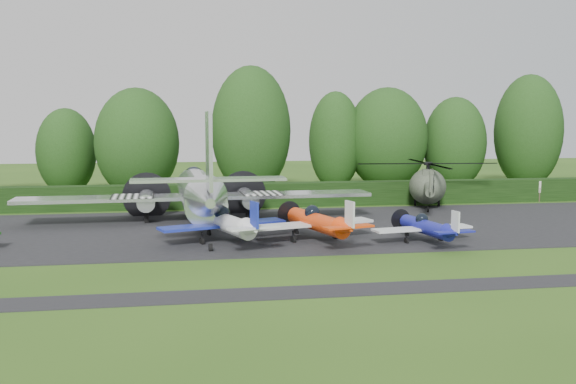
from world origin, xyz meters
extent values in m
plane|color=#284B15|center=(0.00, 0.00, 0.00)|extent=(160.00, 160.00, 0.00)
cube|color=black|center=(0.00, 10.00, 0.00)|extent=(70.00, 18.00, 0.01)
cube|color=black|center=(0.00, -6.00, 0.00)|extent=(70.00, 2.00, 0.00)
cube|color=black|center=(0.00, 21.00, 0.00)|extent=(90.00, 1.60, 2.00)
cylinder|color=white|center=(-2.94, 12.69, 2.17)|extent=(2.62, 13.68, 2.62)
cone|color=white|center=(-2.94, 20.35, 2.17)|extent=(2.62, 1.71, 2.62)
cone|color=white|center=(-2.94, 4.48, 2.74)|extent=(2.62, 3.42, 2.62)
sphere|color=black|center=(-2.94, 19.25, 2.74)|extent=(1.71, 1.71, 1.71)
cube|color=white|center=(-2.94, 13.83, 1.82)|extent=(25.08, 2.74, 0.25)
cube|color=white|center=(-7.50, 13.83, 1.96)|extent=(2.96, 2.85, 0.06)
cube|color=white|center=(1.62, 13.83, 1.96)|extent=(2.96, 2.85, 0.06)
cylinder|color=white|center=(-6.59, 14.51, 1.54)|extent=(1.25, 3.65, 1.25)
cylinder|color=white|center=(0.71, 14.51, 1.54)|extent=(1.25, 3.65, 1.25)
cylinder|color=black|center=(-6.59, 17.08, 1.54)|extent=(3.65, 0.03, 3.65)
cylinder|color=black|center=(0.71, 17.08, 1.54)|extent=(3.65, 0.03, 3.65)
cube|color=white|center=(-2.94, 3.57, 3.99)|extent=(8.55, 1.60, 0.16)
cube|color=white|center=(-2.94, 3.23, 5.59)|extent=(0.21, 2.51, 4.33)
cylinder|color=black|center=(-6.59, 14.05, 0.28)|extent=(0.28, 1.03, 1.03)
cylinder|color=black|center=(0.71, 14.05, 0.28)|extent=(0.28, 1.03, 1.03)
cylinder|color=black|center=(-2.94, 3.11, 0.21)|extent=(0.21, 0.50, 0.50)
cylinder|color=silver|center=(-1.52, 5.32, 1.22)|extent=(1.06, 6.10, 1.06)
sphere|color=black|center=(-1.52, 5.98, 1.72)|extent=(0.93, 0.93, 0.93)
cube|color=#19279A|center=(-1.52, 5.87, 1.05)|extent=(7.76, 1.44, 0.16)
cube|color=silver|center=(-1.52, 1.66, 1.50)|extent=(2.88, 0.78, 0.11)
cube|color=#19279A|center=(-1.52, 1.55, 2.22)|extent=(0.11, 0.89, 1.44)
cylinder|color=black|center=(-1.52, 9.25, 1.22)|extent=(1.66, 0.02, 1.66)
cylinder|color=black|center=(-2.96, 5.65, 0.20)|extent=(0.16, 0.49, 0.49)
cylinder|color=black|center=(-0.08, 5.65, 0.20)|extent=(0.16, 0.49, 0.49)
cylinder|color=black|center=(-1.52, 8.20, 0.18)|extent=(0.13, 0.44, 0.44)
cylinder|color=red|center=(3.84, 4.87, 1.21)|extent=(1.06, 6.06, 1.06)
sphere|color=black|center=(3.84, 5.53, 1.71)|extent=(0.93, 0.93, 0.93)
cube|color=silver|center=(3.84, 5.42, 1.05)|extent=(7.72, 1.43, 0.15)
cube|color=red|center=(3.84, 1.23, 1.49)|extent=(2.87, 0.77, 0.11)
cube|color=silver|center=(3.84, 1.12, 2.21)|extent=(0.11, 0.88, 1.43)
cylinder|color=black|center=(3.84, 8.78, 1.21)|extent=(1.65, 0.02, 1.65)
cylinder|color=black|center=(2.41, 5.20, 0.20)|extent=(0.15, 0.49, 0.49)
cylinder|color=black|center=(5.27, 5.20, 0.20)|extent=(0.15, 0.49, 0.49)
cylinder|color=black|center=(3.84, 7.74, 0.18)|extent=(0.13, 0.44, 0.44)
cylinder|color=navy|center=(10.11, 3.41, 0.98)|extent=(0.86, 4.90, 0.86)
sphere|color=black|center=(10.11, 3.95, 1.38)|extent=(0.75, 0.75, 0.75)
cube|color=silver|center=(10.11, 3.86, 0.85)|extent=(6.24, 1.16, 0.12)
cube|color=navy|center=(10.11, 0.47, 1.20)|extent=(2.32, 0.62, 0.09)
cube|color=silver|center=(10.11, 0.38, 1.78)|extent=(0.09, 0.71, 1.16)
cylinder|color=black|center=(10.11, 6.58, 0.98)|extent=(1.34, 0.02, 1.34)
cylinder|color=black|center=(8.95, 3.68, 0.16)|extent=(0.12, 0.39, 0.39)
cylinder|color=black|center=(11.27, 3.68, 0.16)|extent=(0.12, 0.39, 0.39)
cylinder|color=black|center=(10.11, 5.73, 0.14)|extent=(0.11, 0.36, 0.36)
ellipsoid|color=#323A2D|center=(16.05, 18.37, 1.76)|extent=(3.05, 5.60, 2.93)
cylinder|color=#323A2D|center=(16.05, 13.97, 2.06)|extent=(0.69, 5.87, 0.69)
cube|color=#323A2D|center=(16.05, 10.93, 2.94)|extent=(0.12, 0.88, 1.57)
cylinder|color=black|center=(16.05, 18.37, 3.23)|extent=(0.29, 0.29, 0.78)
cylinder|color=black|center=(16.05, 18.37, 3.67)|extent=(0.69, 0.69, 0.24)
cylinder|color=black|center=(16.05, 18.37, 3.67)|extent=(11.74, 11.74, 0.06)
cube|color=#323A2D|center=(16.05, 17.59, 2.89)|extent=(0.88, 1.96, 0.69)
ellipsoid|color=black|center=(16.05, 19.94, 1.86)|extent=(1.86, 1.86, 1.67)
cylinder|color=black|center=(15.08, 19.15, 0.29)|extent=(0.18, 0.55, 0.55)
cylinder|color=black|center=(17.03, 19.15, 0.29)|extent=(0.18, 0.55, 0.55)
cylinder|color=black|center=(16.05, 15.24, 0.24)|extent=(0.16, 0.47, 0.47)
cylinder|color=#3F3326|center=(27.27, 20.50, 0.62)|extent=(0.12, 0.12, 1.24)
cylinder|color=#3F3326|center=(30.38, 20.50, 0.62)|extent=(0.12, 0.12, 1.24)
cube|color=beige|center=(28.82, 20.50, 1.35)|extent=(3.31, 0.08, 1.04)
cylinder|color=black|center=(-15.16, 32.58, 1.38)|extent=(0.70, 0.70, 2.76)
ellipsoid|color=#1A3611|center=(-15.16, 32.58, 4.21)|extent=(5.66, 5.66, 8.42)
cylinder|color=black|center=(24.25, 31.74, 1.58)|extent=(0.70, 0.70, 3.17)
ellipsoid|color=#1A3611|center=(24.25, 31.74, 4.84)|extent=(6.54, 6.54, 9.68)
cylinder|color=black|center=(2.55, 29.99, 2.04)|extent=(0.70, 0.70, 4.09)
ellipsoid|color=#1A3611|center=(2.55, 29.99, 6.25)|extent=(7.70, 7.70, 12.49)
cylinder|color=black|center=(11.61, 32.86, 1.67)|extent=(0.70, 0.70, 3.35)
ellipsoid|color=#1A3611|center=(11.61, 32.86, 5.11)|extent=(5.49, 5.49, 10.22)
cylinder|color=black|center=(-8.24, 29.40, 1.68)|extent=(0.70, 0.70, 3.36)
ellipsoid|color=#1A3611|center=(-8.24, 29.40, 5.14)|extent=(7.84, 7.84, 10.27)
cylinder|color=black|center=(32.34, 31.36, 1.98)|extent=(0.70, 0.70, 3.95)
ellipsoid|color=#1A3611|center=(32.34, 31.36, 6.04)|extent=(7.07, 7.07, 12.08)
cylinder|color=black|center=(17.02, 32.35, 1.74)|extent=(0.70, 0.70, 3.48)
ellipsoid|color=#1A3611|center=(17.02, 32.35, 5.32)|extent=(8.46, 8.46, 10.65)
camera|label=1|loc=(-3.98, -32.11, 7.31)|focal=40.00mm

